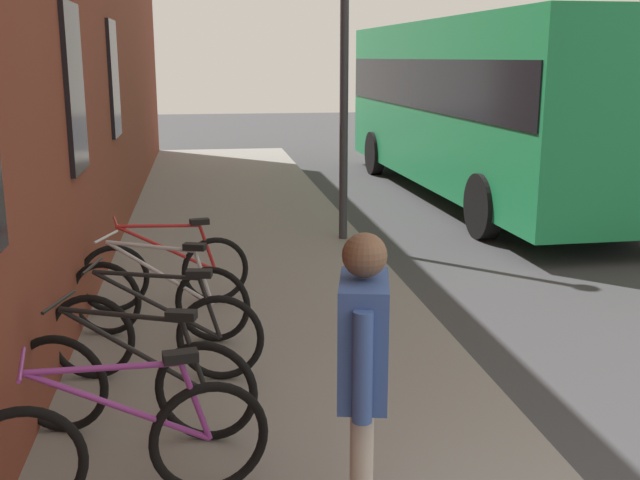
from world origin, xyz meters
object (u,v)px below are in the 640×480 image
at_px(bicycle_beside_lamp, 133,384).
at_px(pedestrian_crossing_street, 363,359).
at_px(bicycle_nearest_sign, 157,334).
at_px(street_lamp, 345,24).
at_px(bicycle_end_of_row, 120,447).
at_px(city_bus, 479,99).
at_px(bicycle_far_end, 166,272).
at_px(bicycle_leaning_wall, 159,298).

relative_size(bicycle_beside_lamp, pedestrian_crossing_street, 1.00).
distance_m(bicycle_nearest_sign, street_lamp, 5.91).
xyz_separation_m(bicycle_end_of_row, bicycle_beside_lamp, (0.89, 0.00, 0.00)).
bearing_deg(street_lamp, city_bus, -42.93).
relative_size(pedestrian_crossing_street, street_lamp, 0.34).
height_order(bicycle_far_end, pedestrian_crossing_street, pedestrian_crossing_street).
relative_size(bicycle_leaning_wall, bicycle_far_end, 0.97).
height_order(bicycle_nearest_sign, bicycle_far_end, same).
xyz_separation_m(bicycle_end_of_row, street_lamp, (6.57, -2.51, 2.63)).
bearing_deg(street_lamp, bicycle_beside_lamp, 156.10).
height_order(bicycle_end_of_row, bicycle_nearest_sign, same).
bearing_deg(pedestrian_crossing_street, bicycle_leaning_wall, 20.38).
bearing_deg(bicycle_nearest_sign, bicycle_beside_lamp, 173.47).
relative_size(bicycle_nearest_sign, bicycle_leaning_wall, 1.03).
bearing_deg(city_bus, bicycle_nearest_sign, 145.37).
height_order(bicycle_beside_lamp, pedestrian_crossing_street, pedestrian_crossing_street).
relative_size(bicycle_far_end, street_lamp, 0.35).
height_order(bicycle_leaning_wall, pedestrian_crossing_street, pedestrian_crossing_street).
bearing_deg(city_bus, street_lamp, 137.07).
distance_m(bicycle_far_end, street_lamp, 4.56).
bearing_deg(pedestrian_crossing_street, bicycle_beside_lamp, 43.28).
distance_m(pedestrian_crossing_street, street_lamp, 7.44).
bearing_deg(street_lamp, bicycle_nearest_sign, 152.96).
relative_size(bicycle_nearest_sign, street_lamp, 0.35).
xyz_separation_m(bicycle_nearest_sign, bicycle_leaning_wall, (0.95, 0.03, 0.00)).
relative_size(bicycle_leaning_wall, street_lamp, 0.33).
relative_size(city_bus, street_lamp, 2.08).
bearing_deg(street_lamp, bicycle_leaning_wall, 147.08).
height_order(bicycle_end_of_row, city_bus, city_bus).
bearing_deg(bicycle_beside_lamp, street_lamp, -23.90).
bearing_deg(bicycle_leaning_wall, city_bus, -38.12).
relative_size(bicycle_far_end, pedestrian_crossing_street, 1.02).
xyz_separation_m(bicycle_leaning_wall, street_lamp, (3.76, -2.43, 2.63)).
height_order(bicycle_far_end, street_lamp, street_lamp).
height_order(bicycle_leaning_wall, street_lamp, street_lamp).
xyz_separation_m(bicycle_nearest_sign, street_lamp, (4.71, -2.41, 2.63)).
bearing_deg(pedestrian_crossing_street, city_bus, -22.97).
distance_m(bicycle_leaning_wall, city_bus, 9.40).
bearing_deg(street_lamp, bicycle_far_end, 139.78).
bearing_deg(bicycle_end_of_row, bicycle_far_end, -1.69).
height_order(bicycle_beside_lamp, bicycle_nearest_sign, same).
height_order(bicycle_leaning_wall, city_bus, city_bus).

